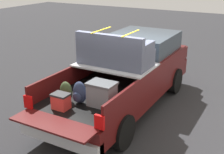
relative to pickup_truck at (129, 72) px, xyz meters
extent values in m
plane|color=#262628|center=(-0.36, 0.00, -0.95)|extent=(40.00, 40.00, 0.00)
cube|color=#470F0F|center=(-0.36, 0.00, -0.34)|extent=(5.50, 1.92, 0.48)
cube|color=black|center=(-1.56, 0.00, -0.08)|extent=(2.80, 1.80, 0.04)
cube|color=#470F0F|center=(-1.56, 0.93, 0.15)|extent=(2.80, 0.06, 0.50)
cube|color=#470F0F|center=(-1.56, -0.93, 0.15)|extent=(2.80, 0.06, 0.50)
cube|color=#470F0F|center=(-0.19, 0.00, 0.15)|extent=(0.06, 1.80, 0.50)
cube|color=#470F0F|center=(-3.24, 0.00, -0.08)|extent=(0.55, 1.80, 0.04)
cube|color=#B2B2B7|center=(-0.79, 0.00, 0.42)|extent=(1.25, 1.92, 0.04)
cube|color=#470F0F|center=(0.99, 0.00, 0.15)|extent=(2.30, 1.92, 0.50)
cube|color=#2D3842|center=(0.89, 0.00, 0.66)|extent=(1.94, 1.76, 0.52)
cube|color=#470F0F|center=(2.34, 0.00, 0.09)|extent=(0.40, 1.82, 0.38)
cube|color=#B2B2B7|center=(-3.08, 0.00, -0.46)|extent=(0.24, 1.92, 0.24)
cube|color=red|center=(-2.98, 0.88, 0.08)|extent=(0.06, 0.20, 0.28)
cube|color=red|center=(-2.98, -0.88, 0.08)|extent=(0.06, 0.20, 0.28)
cylinder|color=black|center=(1.39, 0.88, -0.56)|extent=(0.78, 0.30, 0.78)
cylinder|color=black|center=(1.39, -0.88, -0.56)|extent=(0.78, 0.30, 0.78)
cylinder|color=black|center=(-2.11, 0.88, -0.56)|extent=(0.78, 0.30, 0.78)
cylinder|color=black|center=(-2.11, -0.88, -0.56)|extent=(0.78, 0.30, 0.78)
cube|color=slate|center=(-2.10, -0.39, 0.18)|extent=(0.40, 0.55, 0.47)
cube|color=#505359|center=(-2.10, -0.39, 0.44)|extent=(0.44, 0.59, 0.05)
ellipsoid|color=#283351|center=(-2.24, 0.08, 0.19)|extent=(0.20, 0.33, 0.50)
ellipsoid|color=#283351|center=(-2.35, 0.08, 0.11)|extent=(0.09, 0.23, 0.22)
ellipsoid|color=#384728|center=(-2.31, 0.40, 0.17)|extent=(0.20, 0.31, 0.46)
ellipsoid|color=#384728|center=(-2.42, 0.40, 0.10)|extent=(0.09, 0.21, 0.20)
cube|color=red|center=(-2.66, 0.27, 0.09)|extent=(0.26, 0.34, 0.30)
cube|color=#262628|center=(-2.66, 0.27, 0.26)|extent=(0.28, 0.36, 0.04)
cube|color=#4C5166|center=(-0.79, 0.00, 0.65)|extent=(0.84, 1.80, 0.42)
cube|color=#4C5166|center=(-1.12, 0.00, 1.06)|extent=(0.16, 1.80, 0.40)
cube|color=#4C5166|center=(-0.74, 0.80, 0.97)|extent=(0.60, 0.20, 0.22)
cube|color=#4C5166|center=(-0.74, -0.80, 0.97)|extent=(0.60, 0.20, 0.22)
cube|color=yellow|center=(-0.79, 0.41, 1.27)|extent=(0.94, 0.03, 0.02)
cube|color=yellow|center=(-0.79, -0.40, 1.27)|extent=(0.94, 0.03, 0.02)
camera|label=1|loc=(-7.04, -3.43, 2.73)|focal=47.66mm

